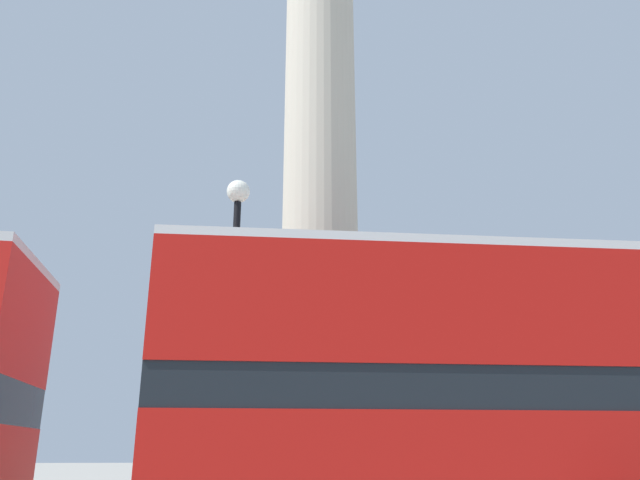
# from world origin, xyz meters

# --- Properties ---
(monument_column) EXTENTS (5.90, 5.90, 19.96)m
(monument_column) POSITION_xyz_m (0.00, 0.00, 6.26)
(monument_column) COLOR #BCB29E
(monument_column) RESTS_ON ground_plane
(bus_b) EXTENTS (10.82, 2.74, 4.49)m
(bus_b) POSITION_xyz_m (2.51, -6.39, 2.47)
(bus_b) COLOR #B7140F
(bus_b) RESTS_ON ground_plane
(street_lamp) EXTENTS (0.45, 0.45, 6.85)m
(street_lamp) POSITION_xyz_m (-2.01, -3.75, 4.00)
(street_lamp) COLOR black
(street_lamp) RESTS_ON ground_plane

